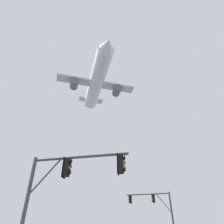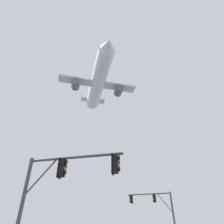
# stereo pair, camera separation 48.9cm
# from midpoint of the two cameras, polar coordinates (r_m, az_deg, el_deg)

# --- Properties ---
(signal_pole_near) EXTENTS (5.21, 1.04, 5.57)m
(signal_pole_near) POSITION_cam_midpoint_polar(r_m,az_deg,el_deg) (10.94, -13.44, -18.80)
(signal_pole_near) COLOR #4C4C51
(signal_pole_near) RESTS_ON ground
(signal_pole_far) EXTENTS (5.18, 1.15, 6.58)m
(signal_pole_far) POSITION_cam_midpoint_polar(r_m,az_deg,el_deg) (26.73, 13.25, -24.92)
(signal_pole_far) COLOR #4C4C51
(signal_pole_far) RESTS_ON ground
(airplane) EXTENTS (19.16, 24.80, 6.86)m
(airplane) POSITION_cam_midpoint_polar(r_m,az_deg,el_deg) (50.85, -3.63, 8.76)
(airplane) COLOR white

